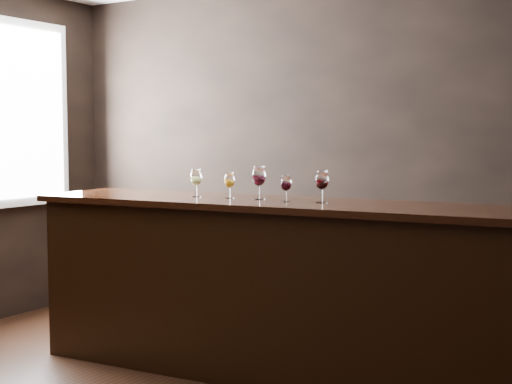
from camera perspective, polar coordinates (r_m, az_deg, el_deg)
The scene contains 9 objects.
room_shell at distance 4.01m, azimuth -11.34°, elevation 7.99°, with size 5.02×4.52×2.81m.
bar_counter at distance 4.68m, azimuth 1.08°, elevation -7.94°, with size 3.15×0.68×1.10m, color black.
bar_top at distance 4.59m, azimuth 1.09°, elevation -0.94°, with size 3.26×0.76×0.04m, color black.
back_bar_shelf at distance 5.44m, azimuth 6.92°, elevation -6.80°, with size 2.75×0.40×0.99m, color black.
glass_white at distance 4.86m, azimuth -4.81°, elevation 1.12°, with size 0.08×0.08×0.19m.
glass_amber at distance 4.75m, azimuth -2.14°, elevation 0.91°, with size 0.07×0.07×0.17m.
glass_red_a at distance 4.66m, azimuth 0.23°, elevation 1.22°, with size 0.09×0.09×0.22m.
glass_red_b at distance 4.50m, azimuth 2.42°, elevation 0.68°, with size 0.07×0.07×0.17m.
glass_red_c at distance 4.44m, azimuth 5.29°, elevation 0.88°, with size 0.09×0.09×0.20m.
Camera 1 is at (2.51, -2.80, 1.57)m, focal length 50.00 mm.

